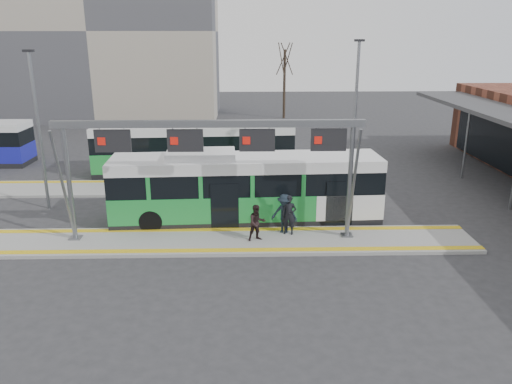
% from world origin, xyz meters
% --- Properties ---
extents(ground, '(120.00, 120.00, 0.00)m').
position_xyz_m(ground, '(0.00, 0.00, 0.00)').
color(ground, '#2D2D30').
rests_on(ground, ground).
extents(platform_main, '(22.00, 3.00, 0.15)m').
position_xyz_m(platform_main, '(0.00, 0.00, 0.07)').
color(platform_main, gray).
rests_on(platform_main, ground).
extents(platform_second, '(20.00, 3.00, 0.15)m').
position_xyz_m(platform_second, '(-4.00, 8.00, 0.07)').
color(platform_second, gray).
rests_on(platform_second, ground).
extents(tactile_main, '(22.00, 2.65, 0.02)m').
position_xyz_m(tactile_main, '(0.00, 0.00, 0.16)').
color(tactile_main, yellow).
rests_on(tactile_main, platform_main).
extents(tactile_second, '(20.00, 0.35, 0.02)m').
position_xyz_m(tactile_second, '(-4.00, 9.15, 0.16)').
color(tactile_second, yellow).
rests_on(tactile_second, platform_second).
extents(gantry, '(13.00, 1.68, 5.20)m').
position_xyz_m(gantry, '(-0.35, 0.25, 4.30)').
color(gantry, slate).
rests_on(gantry, platform_main).
extents(apartment_block, '(24.50, 12.50, 18.40)m').
position_xyz_m(apartment_block, '(-14.00, 36.00, 9.21)').
color(apartment_block, '#A99E8D').
rests_on(apartment_block, ground).
extents(hero_bus, '(12.88, 3.28, 3.51)m').
position_xyz_m(hero_bus, '(1.01, 2.75, 1.61)').
color(hero_bus, black).
rests_on(hero_bus, ground).
extents(bg_bus_green, '(12.90, 3.45, 3.19)m').
position_xyz_m(bg_bus_green, '(-2.28, 11.62, 1.58)').
color(bg_bus_green, black).
rests_on(bg_bus_green, ground).
extents(passenger_a, '(0.72, 0.55, 1.79)m').
position_xyz_m(passenger_a, '(2.93, 0.61, 1.04)').
color(passenger_a, black).
rests_on(passenger_a, platform_main).
extents(passenger_b, '(0.94, 0.83, 1.61)m').
position_xyz_m(passenger_b, '(1.48, -0.08, 0.95)').
color(passenger_b, black).
rests_on(passenger_b, platform_main).
extents(passenger_c, '(1.31, 0.97, 1.80)m').
position_xyz_m(passenger_c, '(2.74, 0.77, 1.05)').
color(passenger_c, black).
rests_on(passenger_c, platform_main).
extents(tree_left, '(1.40, 1.40, 8.53)m').
position_xyz_m(tree_left, '(-3.69, 30.99, 6.47)').
color(tree_left, '#382B21').
rests_on(tree_left, ground).
extents(tree_mid, '(1.40, 1.40, 8.16)m').
position_xyz_m(tree_mid, '(5.31, 33.83, 6.19)').
color(tree_mid, '#382B21').
rests_on(tree_mid, ground).
extents(lamp_west, '(0.50, 0.25, 8.03)m').
position_xyz_m(lamp_west, '(-9.29, 4.72, 4.26)').
color(lamp_west, slate).
rests_on(lamp_west, ground).
extents(lamp_east, '(0.50, 0.25, 8.48)m').
position_xyz_m(lamp_east, '(6.89, 6.24, 4.49)').
color(lamp_east, slate).
rests_on(lamp_east, ground).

